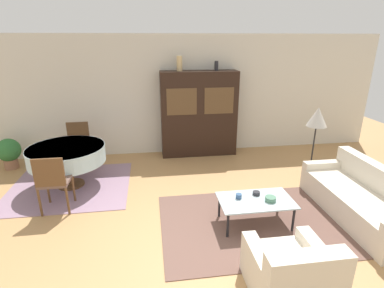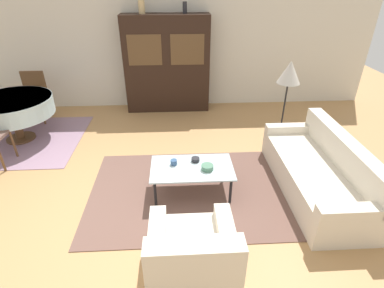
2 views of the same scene
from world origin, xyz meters
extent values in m
plane|color=tan|center=(0.00, 0.00, 0.00)|extent=(14.00, 14.00, 0.00)
cube|color=beige|center=(0.00, 3.63, 1.35)|extent=(10.00, 0.06, 2.70)
cube|color=brown|center=(0.99, 0.43, 0.01)|extent=(2.74, 1.93, 0.01)
cube|color=gray|center=(-1.99, 2.02, 0.01)|extent=(2.13, 1.91, 0.01)
cube|color=beige|center=(2.63, 0.37, 0.20)|extent=(0.85, 2.07, 0.40)
cube|color=beige|center=(2.95, 0.37, 0.59)|extent=(0.20, 2.07, 0.37)
cube|color=beige|center=(2.63, -0.58, 0.46)|extent=(0.85, 0.16, 0.12)
cube|color=beige|center=(2.63, 1.33, 0.46)|extent=(0.85, 0.16, 0.12)
cube|color=beige|center=(0.92, -0.85, 0.20)|extent=(0.82, 0.82, 0.40)
cube|color=beige|center=(0.92, -1.16, 0.57)|extent=(0.82, 0.20, 0.35)
cube|color=beige|center=(0.59, -0.85, 0.46)|extent=(0.16, 0.82, 0.12)
cube|color=beige|center=(1.25, -0.85, 0.46)|extent=(0.16, 0.82, 0.12)
cylinder|color=black|center=(0.51, 0.16, 0.20)|extent=(0.04, 0.04, 0.37)
cylinder|color=black|center=(1.46, 0.16, 0.20)|extent=(0.04, 0.04, 0.37)
cylinder|color=black|center=(0.51, 0.67, 0.20)|extent=(0.04, 0.04, 0.37)
cylinder|color=black|center=(1.46, 0.67, 0.20)|extent=(0.04, 0.04, 0.37)
cube|color=silver|center=(0.99, 0.41, 0.39)|extent=(1.07, 0.63, 0.02)
cube|color=black|center=(0.64, 3.37, 0.97)|extent=(1.72, 0.43, 1.93)
cube|color=brown|center=(0.23, 3.15, 1.30)|extent=(0.65, 0.01, 0.58)
cube|color=brown|center=(1.05, 3.15, 1.30)|extent=(0.65, 0.01, 0.58)
cylinder|color=brown|center=(-1.98, 2.08, 0.03)|extent=(0.48, 0.48, 0.03)
cylinder|color=brown|center=(-1.98, 2.08, 0.24)|extent=(0.14, 0.14, 0.46)
cylinder|color=silver|center=(-1.98, 2.08, 0.62)|extent=(1.34, 1.34, 0.30)
cylinder|color=silver|center=(-1.98, 2.08, 0.75)|extent=(1.35, 1.35, 0.03)
cylinder|color=brown|center=(-1.78, 1.47, 0.24)|extent=(0.04, 0.04, 0.45)
cylinder|color=brown|center=(-1.78, 1.06, 0.24)|extent=(0.04, 0.04, 0.45)
cylinder|color=brown|center=(-1.78, 2.68, 0.24)|extent=(0.04, 0.04, 0.45)
cylinder|color=brown|center=(-2.19, 2.68, 0.24)|extent=(0.04, 0.04, 0.45)
cylinder|color=brown|center=(-1.78, 3.09, 0.24)|extent=(0.04, 0.04, 0.45)
cylinder|color=brown|center=(-2.19, 3.09, 0.24)|extent=(0.04, 0.04, 0.45)
cube|color=brown|center=(-1.98, 2.89, 0.48)|extent=(0.44, 0.44, 0.04)
cube|color=brown|center=(-1.98, 3.09, 0.73)|extent=(0.44, 0.04, 0.45)
cylinder|color=black|center=(2.64, 1.86, 0.01)|extent=(0.28, 0.28, 0.02)
cylinder|color=black|center=(2.64, 1.86, 0.54)|extent=(0.03, 0.03, 1.03)
cone|color=beige|center=(2.64, 1.86, 1.21)|extent=(0.37, 0.37, 0.36)
cylinder|color=#33517A|center=(0.75, 0.49, 0.44)|extent=(0.09, 0.09, 0.07)
cylinder|color=#4C7A60|center=(1.18, 0.35, 0.44)|extent=(0.15, 0.15, 0.07)
cylinder|color=#232328|center=(1.04, 0.55, 0.43)|extent=(0.11, 0.11, 0.05)
cylinder|color=tan|center=(0.21, 3.37, 2.09)|extent=(0.12, 0.12, 0.32)
cylinder|color=#232328|center=(1.02, 3.37, 2.03)|extent=(0.08, 0.08, 0.20)
camera|label=1|loc=(-0.46, -3.21, 2.60)|focal=28.00mm
camera|label=2|loc=(0.81, -2.80, 2.57)|focal=28.00mm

